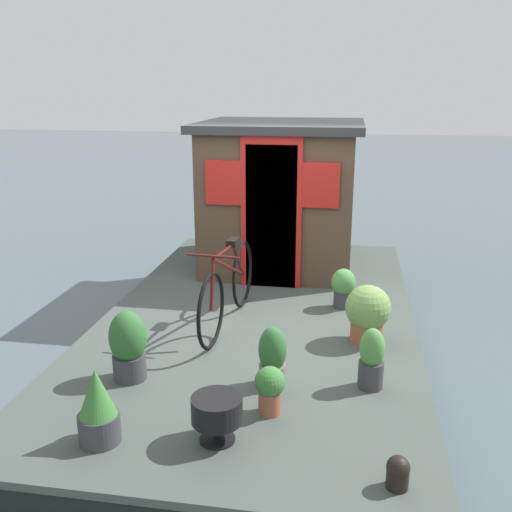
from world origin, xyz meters
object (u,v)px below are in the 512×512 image
(bicycle, at_px, (228,287))
(potted_plant_lavender, at_px, (372,359))
(houseboat_cabin, at_px, (281,194))
(potted_plant_basil, at_px, (343,287))
(potted_plant_geranium, at_px, (270,388))
(potted_plant_succulent, at_px, (272,357))
(potted_plant_thyme, at_px, (368,312))
(potted_plant_rosemary, at_px, (128,345))
(potted_plant_fern, at_px, (98,408))
(charcoal_grill, at_px, (217,411))
(mooring_bollard, at_px, (398,472))

(bicycle, relative_size, potted_plant_lavender, 3.54)
(houseboat_cabin, relative_size, potted_plant_basil, 4.72)
(potted_plant_geranium, distance_m, potted_plant_lavender, 0.91)
(potted_plant_basil, height_order, potted_plant_succulent, potted_plant_succulent)
(bicycle, distance_m, potted_plant_thyme, 1.39)
(potted_plant_succulent, bearing_deg, potted_plant_rosemary, 94.24)
(potted_plant_fern, xyz_separation_m, potted_plant_succulent, (0.96, -1.05, -0.01))
(potted_plant_succulent, xyz_separation_m, charcoal_grill, (-0.82, 0.27, -0.02))
(potted_plant_rosemary, distance_m, potted_plant_basil, 2.56)
(mooring_bollard, bearing_deg, potted_plant_fern, 85.64)
(potted_plant_basil, bearing_deg, houseboat_cabin, 30.28)
(mooring_bollard, bearing_deg, potted_plant_lavender, 6.18)
(potted_plant_geranium, xyz_separation_m, potted_plant_basil, (2.23, -0.49, 0.03))
(potted_plant_thyme, bearing_deg, potted_plant_succulent, 141.42)
(houseboat_cabin, height_order, potted_plant_geranium, houseboat_cabin)
(mooring_bollard, bearing_deg, potted_plant_thyme, 4.01)
(potted_plant_basil, bearing_deg, charcoal_grill, 163.21)
(mooring_bollard, bearing_deg, potted_plant_basil, 7.56)
(potted_plant_basil, bearing_deg, potted_plant_succulent, 163.80)
(potted_plant_succulent, height_order, potted_plant_lavender, potted_plant_lavender)
(potted_plant_geranium, distance_m, potted_plant_fern, 1.22)
(potted_plant_rosemary, distance_m, potted_plant_succulent, 1.18)
(mooring_bollard, bearing_deg, bicycle, 33.97)
(bicycle, distance_m, potted_plant_rosemary, 1.37)
(bicycle, bearing_deg, potted_plant_fern, 168.07)
(charcoal_grill, bearing_deg, potted_plant_succulent, -18.10)
(potted_plant_rosemary, xyz_separation_m, potted_plant_succulent, (0.09, -1.18, -0.05))
(potted_plant_succulent, distance_m, charcoal_grill, 0.86)
(houseboat_cabin, xyz_separation_m, charcoal_grill, (-4.13, -0.08, -0.73))
(potted_plant_geranium, height_order, charcoal_grill, potted_plant_geranium)
(potted_plant_basil, height_order, charcoal_grill, potted_plant_basil)
(bicycle, height_order, potted_plant_fern, bicycle)
(mooring_bollard, bearing_deg, potted_plant_rosemary, 64.03)
(potted_plant_lavender, bearing_deg, mooring_bollard, -173.82)
(houseboat_cabin, xyz_separation_m, potted_plant_rosemary, (-3.40, 0.83, -0.66))
(potted_plant_basil, xyz_separation_m, potted_plant_succulent, (-1.81, 0.53, 0.01))
(houseboat_cabin, distance_m, mooring_bollard, 4.68)
(potted_plant_thyme, xyz_separation_m, mooring_bollard, (-2.07, -0.15, -0.19))
(potted_plant_fern, relative_size, potted_plant_lavender, 1.06)
(potted_plant_thyme, bearing_deg, potted_plant_rosemary, 118.35)
(potted_plant_fern, relative_size, potted_plant_succulent, 1.07)
(bicycle, distance_m, potted_plant_lavender, 1.76)
(houseboat_cabin, relative_size, potted_plant_succulent, 4.10)
(potted_plant_geranium, xyz_separation_m, mooring_bollard, (-0.69, -0.88, -0.10))
(potted_plant_thyme, height_order, potted_plant_lavender, potted_plant_thyme)
(bicycle, height_order, potted_plant_basil, bicycle)
(potted_plant_lavender, relative_size, charcoal_grill, 1.45)
(potted_plant_thyme, relative_size, mooring_bollard, 2.63)
(charcoal_grill, bearing_deg, potted_plant_rosemary, 51.36)
(potted_plant_rosemary, bearing_deg, mooring_bollard, -115.97)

